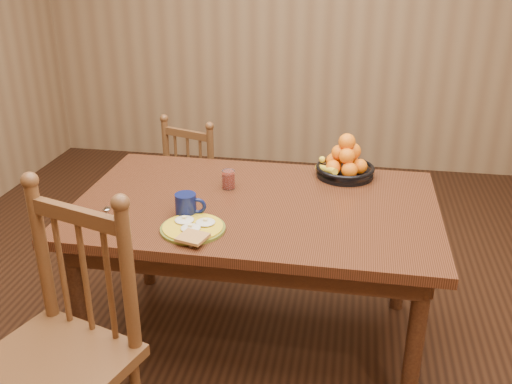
% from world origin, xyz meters
% --- Properties ---
extents(room, '(4.52, 5.02, 2.72)m').
position_xyz_m(room, '(0.00, 0.00, 1.35)').
color(room, black).
rests_on(room, ground).
extents(dining_table, '(1.60, 1.00, 0.75)m').
position_xyz_m(dining_table, '(0.00, 0.00, 0.67)').
color(dining_table, black).
rests_on(dining_table, ground).
extents(chair_far, '(0.49, 0.48, 0.86)m').
position_xyz_m(chair_far, '(-0.51, 0.90, 0.42)').
color(chair_far, '#4E3017').
rests_on(chair_far, ground).
extents(chair_near, '(0.60, 0.59, 1.07)m').
position_xyz_m(chair_near, '(-0.54, -0.85, 0.52)').
color(chair_near, '#4E3017').
rests_on(chair_near, ground).
extents(breakfast_plate, '(0.26, 0.30, 0.04)m').
position_xyz_m(breakfast_plate, '(-0.20, -0.31, 0.76)').
color(breakfast_plate, '#59601E').
rests_on(breakfast_plate, dining_table).
extents(fork, '(0.05, 0.18, 0.00)m').
position_xyz_m(fork, '(-0.15, -0.35, 0.75)').
color(fork, silver).
rests_on(fork, dining_table).
extents(spoon, '(0.04, 0.16, 0.01)m').
position_xyz_m(spoon, '(-0.62, -0.21, 0.75)').
color(spoon, silver).
rests_on(spoon, dining_table).
extents(coffee_mug, '(0.13, 0.09, 0.10)m').
position_xyz_m(coffee_mug, '(-0.26, -0.19, 0.80)').
color(coffee_mug, '#0B123C').
rests_on(coffee_mug, dining_table).
extents(juice_glass, '(0.06, 0.06, 0.09)m').
position_xyz_m(juice_glass, '(-0.16, 0.13, 0.79)').
color(juice_glass, silver).
rests_on(juice_glass, dining_table).
extents(fruit_bowl, '(0.29, 0.29, 0.22)m').
position_xyz_m(fruit_bowl, '(0.38, 0.38, 0.81)').
color(fruit_bowl, black).
rests_on(fruit_bowl, dining_table).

